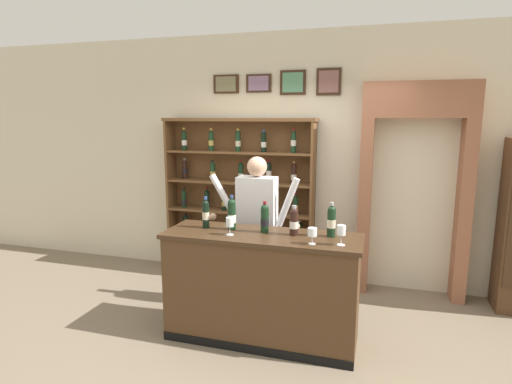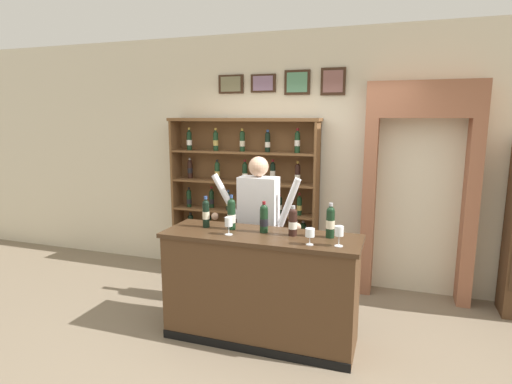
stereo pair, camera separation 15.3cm
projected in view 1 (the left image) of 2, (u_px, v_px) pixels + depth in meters
The scene contains 14 objects.
ground_plane at pixel (269, 340), 3.96m from camera, with size 14.00×14.00×0.02m, color #7A6B56.
back_wall at pixel (304, 159), 5.30m from camera, with size 12.00×0.19×3.11m.
wine_shelf at pixel (240, 197), 5.39m from camera, with size 1.98×0.30×2.07m.
archway_doorway at pixel (414, 174), 4.82m from camera, with size 1.22×0.45×2.47m.
tasting_counter at pixel (262, 287), 3.89m from camera, with size 1.81×0.60×1.03m.
shopkeeper at pixel (257, 217), 4.44m from camera, with size 1.01×0.22×1.68m.
tasting_bottle_chianti at pixel (206, 213), 3.99m from camera, with size 0.07×0.07×0.31m.
tasting_bottle_brunello at pixel (232, 214), 3.93m from camera, with size 0.08×0.08×0.33m.
tasting_bottle_grappa at pixel (265, 218), 3.84m from camera, with size 0.08×0.08×0.29m.
tasting_bottle_super_tuscan at pixel (294, 221), 3.74m from camera, with size 0.08×0.08×0.27m.
tasting_bottle_riserva at pixel (331, 221), 3.69m from camera, with size 0.08×0.08×0.31m.
wine_glass_right at pixel (230, 223), 3.75m from camera, with size 0.07×0.07×0.16m.
wine_glass_left at pixel (312, 233), 3.48m from camera, with size 0.08×0.08×0.14m.
wine_glass_spare at pixel (341, 231), 3.45m from camera, with size 0.07×0.07×0.17m.
Camera 1 is at (0.93, -3.53, 2.09)m, focal length 29.22 mm.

